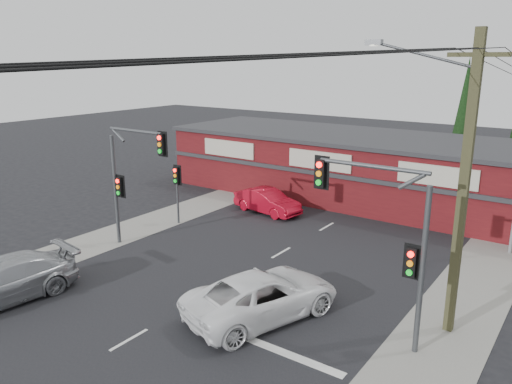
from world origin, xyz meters
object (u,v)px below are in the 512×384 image
Objects in this scene: red_sedan at (267,201)px; shop_building at (361,167)px; silver_suv at (1,282)px; white_suv at (262,295)px; utility_pole at (460,178)px.

shop_building is (3.20, 6.41, 1.41)m from red_sedan.
silver_suv is 22.42m from shop_building.
white_suv is 1.35× the size of red_sedan.
red_sedan is 0.16× the size of shop_building.
silver_suv is 17.05m from utility_pole.
white_suv is at bearing 36.80° from silver_suv.
utility_pole is at bearing -112.27° from red_sedan.
white_suv is 17.37m from shop_building.
silver_suv is 0.21× the size of shop_building.
red_sedan is at bearing 90.76° from silver_suv.
shop_building is at bearing 84.64° from silver_suv.
utility_pole is (12.56, -7.59, 4.67)m from red_sedan.
white_suv is 10.07m from silver_suv.
red_sedan is 0.44× the size of utility_pole.
silver_suv reaches higher than white_suv.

